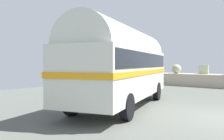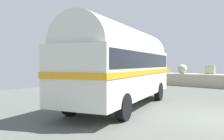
% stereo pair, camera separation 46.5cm
% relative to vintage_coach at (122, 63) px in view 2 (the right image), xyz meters
% --- Properties ---
extents(vintage_coach, '(5.17, 8.89, 3.70)m').
position_rel_vintage_coach_xyz_m(vintage_coach, '(0.00, 0.00, 0.00)').
color(vintage_coach, black).
rests_on(vintage_coach, ground).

